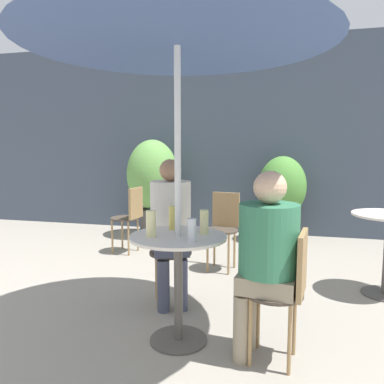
{
  "coord_description": "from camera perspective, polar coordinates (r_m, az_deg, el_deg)",
  "views": [
    {
      "loc": [
        0.93,
        -2.32,
        1.35
      ],
      "look_at": [
        0.25,
        0.48,
        1.01
      ],
      "focal_mm": 35.0,
      "sensor_mm": 36.0,
      "label": 1
    }
  ],
  "objects": [
    {
      "name": "ground_plane",
      "position": [
        2.84,
        -7.71,
        -21.64
      ],
      "size": [
        20.0,
        20.0,
        0.0
      ],
      "primitive_type": "plane",
      "color": "gray"
    },
    {
      "name": "storefront_wall",
      "position": [
        5.98,
        4.82,
        8.25
      ],
      "size": [
        10.0,
        0.06,
        3.0
      ],
      "color": "#3D4756",
      "rests_on": "ground_plane"
    },
    {
      "name": "cafe_table_near",
      "position": [
        2.61,
        -2.12,
        -11.07
      ],
      "size": [
        0.66,
        0.66,
        0.76
      ],
      "color": "#514C47",
      "rests_on": "ground_plane"
    },
    {
      "name": "bistro_chair_0",
      "position": [
        2.43,
        14.35,
        -13.4
      ],
      "size": [
        0.38,
        0.36,
        0.85
      ],
      "rotation": [
        0.0,
        0.0,
        -1.72
      ],
      "color": "#42382D",
      "rests_on": "ground_plane"
    },
    {
      "name": "bistro_chair_1",
      "position": [
        3.33,
        -3.42,
        -7.68
      ],
      "size": [
        0.39,
        0.41,
        0.85
      ],
      "rotation": [
        0.0,
        0.0,
        0.38
      ],
      "color": "#42382D",
      "rests_on": "ground_plane"
    },
    {
      "name": "bistro_chair_2",
      "position": [
        4.18,
        4.85,
        -4.67
      ],
      "size": [
        0.36,
        0.38,
        0.85
      ],
      "rotation": [
        0.0,
        0.0,
        6.14
      ],
      "color": "#42382D",
      "rests_on": "ground_plane"
    },
    {
      "name": "bistro_chair_3",
      "position": [
        4.82,
        -9.38,
        -3.2
      ],
      "size": [
        0.38,
        0.36,
        0.85
      ],
      "rotation": [
        0.0,
        0.0,
        4.58
      ],
      "color": "#42382D",
      "rests_on": "ground_plane"
    },
    {
      "name": "seated_person_0",
      "position": [
        2.39,
        11.18,
        -8.73
      ],
      "size": [
        0.4,
        0.37,
        1.21
      ],
      "rotation": [
        0.0,
        0.0,
        4.57
      ],
      "color": "gray",
      "rests_on": "ground_plane"
    },
    {
      "name": "seated_person_1",
      "position": [
        3.14,
        -3.25,
        -4.35
      ],
      "size": [
        0.39,
        0.41,
        1.25
      ],
      "rotation": [
        0.0,
        0.0,
        0.38
      ],
      "color": "#42475B",
      "rests_on": "ground_plane"
    },
    {
      "name": "beer_glass_0",
      "position": [
        2.39,
        -0.03,
        -5.78
      ],
      "size": [
        0.06,
        0.06,
        0.15
      ],
      "color": "silver",
      "rests_on": "cafe_table_near"
    },
    {
      "name": "beer_glass_1",
      "position": [
        2.58,
        1.86,
        -4.58
      ],
      "size": [
        0.06,
        0.06,
        0.17
      ],
      "color": "beige",
      "rests_on": "cafe_table_near"
    },
    {
      "name": "beer_glass_2",
      "position": [
        2.72,
        -2.96,
        -3.96
      ],
      "size": [
        0.06,
        0.06,
        0.17
      ],
      "color": "#DBC65B",
      "rests_on": "cafe_table_near"
    },
    {
      "name": "beer_glass_3",
      "position": [
        2.52,
        -6.28,
        -4.81
      ],
      "size": [
        0.07,
        0.07,
        0.18
      ],
      "color": "beige",
      "rests_on": "cafe_table_near"
    },
    {
      "name": "potted_plant_0",
      "position": [
        5.66,
        -6.02,
        1.93
      ],
      "size": [
        0.77,
        0.77,
        1.46
      ],
      "color": "#47423D",
      "rests_on": "ground_plane"
    },
    {
      "name": "potted_plant_1",
      "position": [
        5.46,
        13.55,
        -0.31
      ],
      "size": [
        0.67,
        0.67,
        1.23
      ],
      "color": "brown",
      "rests_on": "ground_plane"
    },
    {
      "name": "umbrella",
      "position": [
        2.61,
        -2.29,
        24.31
      ],
      "size": [
        2.04,
        2.04,
        2.28
      ],
      "color": "silver",
      "rests_on": "ground_plane"
    }
  ]
}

